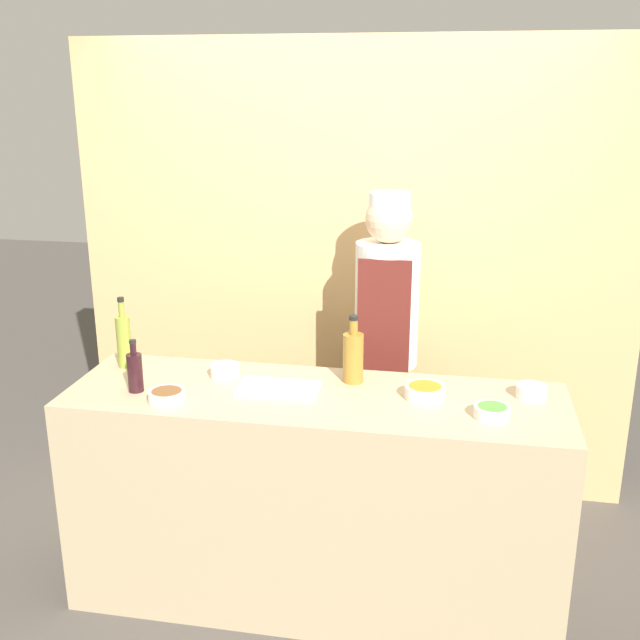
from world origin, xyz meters
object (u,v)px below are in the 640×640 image
Objects in this scene: bottle_vinegar at (353,356)px; bottle_oil at (124,340)px; sauce_bowl_white at (225,370)px; sauce_bowl_orange at (425,391)px; sauce_bowl_green at (492,411)px; bottle_wine at (135,371)px; sauce_bowl_brown at (167,395)px; cutting_board at (278,389)px; chef_center at (386,345)px; sauce_bowl_yellow at (531,391)px.

bottle_vinegar is 0.91× the size of bottle_oil.
sauce_bowl_orange is at bearing -5.38° from sauce_bowl_white.
sauce_bowl_orange is 1.28× the size of sauce_bowl_white.
bottle_wine reaches higher than sauce_bowl_green.
bottle_oil is (-0.32, 0.33, 0.10)m from sauce_bowl_brown.
bottle_oil reaches higher than cutting_board.
sauce_bowl_white is 0.49m from bottle_oil.
bottle_vinegar is 1.32× the size of bottle_wine.
sauce_bowl_orange is 1.04m from sauce_bowl_brown.
bottle_wine is 1.24m from chef_center.
sauce_bowl_green is 0.62× the size of bottle_wine.
sauce_bowl_green is 0.86m from cutting_board.
chef_center reaches higher than sauce_bowl_orange.
sauce_bowl_white is at bearing 156.55° from cutting_board.
sauce_bowl_yellow is (1.29, 0.00, -0.00)m from sauce_bowl_white.
bottle_oil is at bearing 178.91° from sauce_bowl_yellow.
sauce_bowl_green is 0.47× the size of bottle_vinegar.
sauce_bowl_yellow is 0.55× the size of bottle_wine.
sauce_bowl_orange is 1.35m from bottle_oil.
sauce_bowl_yellow is at bearing -1.09° from bottle_oil.
bottle_vinegar is at bearing 25.68° from sauce_bowl_brown.
chef_center is (0.09, 0.53, -0.13)m from bottle_vinegar.
cutting_board is at bearing -11.46° from bottle_oil.
sauce_bowl_green is at bearing -58.75° from chef_center.
bottle_vinegar is 1.03m from bottle_oil.
sauce_bowl_green reaches higher than cutting_board.
sauce_bowl_white and sauce_bowl_yellow have the same top height.
bottle_oil reaches higher than sauce_bowl_brown.
sauce_bowl_brown reaches higher than cutting_board.
sauce_bowl_brown is 0.51× the size of bottle_vinegar.
sauce_bowl_orange is at bearing 3.21° from cutting_board.
sauce_bowl_yellow reaches higher than cutting_board.
chef_center is (0.95, 0.79, -0.10)m from bottle_wine.
sauce_bowl_white is at bearing 174.62° from sauce_bowl_orange.
sauce_bowl_green is at bearing -9.13° from bottle_oil.
cutting_board is (0.42, 0.18, -0.01)m from sauce_bowl_brown.
sauce_bowl_brown is 0.19m from bottle_wine.
cutting_board is 1.04× the size of bottle_oil.
sauce_bowl_brown is 1.17m from chef_center.
bottle_wine is (-1.60, -0.22, 0.06)m from sauce_bowl_yellow.
sauce_bowl_orange is 0.34m from bottle_vinegar.
sauce_bowl_white is 0.33m from sauce_bowl_brown.
bottle_vinegar is at bearing 154.99° from sauce_bowl_green.
bottle_wine is at bearing 156.00° from sauce_bowl_brown.
bottle_oil is 1.45× the size of bottle_wine.
chef_center reaches higher than bottle_oil.
bottle_vinegar reaches higher than sauce_bowl_white.
cutting_board is 0.35m from bottle_vinegar.
cutting_board is at bearing -151.08° from bottle_vinegar.
cutting_board is (-1.02, -0.12, -0.02)m from sauce_bowl_yellow.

